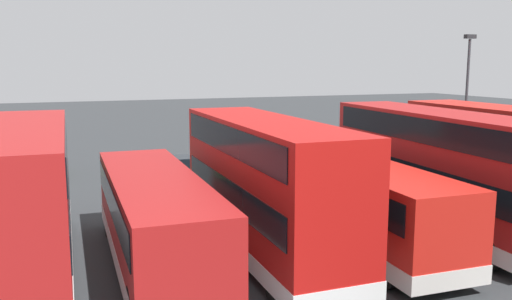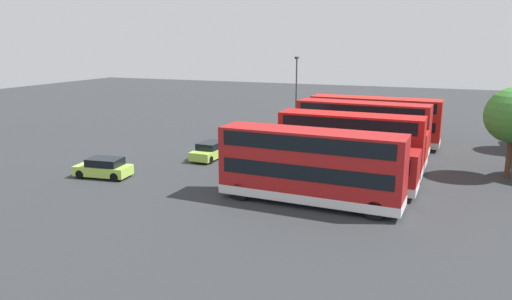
# 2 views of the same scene
# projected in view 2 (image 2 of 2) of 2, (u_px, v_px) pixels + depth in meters

# --- Properties ---
(ground_plane) EXTENTS (140.00, 140.00, 0.00)m
(ground_plane) POSITION_uv_depth(u_px,v_px,m) (239.00, 152.00, 42.50)
(ground_plane) COLOR #2D3033
(bus_single_deck_near_end) EXTENTS (3.40, 12.07, 2.95)m
(bus_single_deck_near_end) POSITION_uv_depth(u_px,v_px,m) (369.00, 122.00, 48.44)
(bus_single_deck_near_end) COLOR #B71411
(bus_single_deck_near_end) RESTS_ON ground
(bus_double_decker_second) EXTENTS (2.93, 12.02, 4.55)m
(bus_double_decker_second) POSITION_uv_depth(u_px,v_px,m) (374.00, 120.00, 44.81)
(bus_double_decker_second) COLOR red
(bus_double_decker_second) RESTS_ON ground
(bus_double_decker_third) EXTENTS (3.25, 11.52, 4.55)m
(bus_double_decker_third) POSITION_uv_depth(u_px,v_px,m) (362.00, 126.00, 41.52)
(bus_double_decker_third) COLOR #A51919
(bus_double_decker_third) RESTS_ON ground
(bus_single_deck_fourth) EXTENTS (3.05, 11.28, 2.95)m
(bus_single_deck_fourth) POSITION_uv_depth(u_px,v_px,m) (354.00, 144.00, 38.22)
(bus_single_deck_fourth) COLOR red
(bus_single_deck_fourth) RESTS_ON ground
(bus_double_decker_fifth) EXTENTS (2.81, 10.45, 4.55)m
(bus_double_decker_fifth) POSITION_uv_depth(u_px,v_px,m) (350.00, 143.00, 34.80)
(bus_double_decker_fifth) COLOR #B71411
(bus_double_decker_fifth) RESTS_ON ground
(bus_single_deck_sixth) EXTENTS (2.96, 10.53, 2.95)m
(bus_single_deck_sixth) POSITION_uv_depth(u_px,v_px,m) (337.00, 165.00, 31.75)
(bus_single_deck_sixth) COLOR #A51919
(bus_single_deck_sixth) RESTS_ON ground
(bus_double_decker_seventh) EXTENTS (3.02, 11.26, 4.55)m
(bus_double_decker_seventh) POSITION_uv_depth(u_px,v_px,m) (310.00, 165.00, 28.49)
(bus_double_decker_seventh) COLOR #A51919
(bus_double_decker_seventh) RESTS_ON ground
(box_truck_blue) EXTENTS (3.38, 7.75, 3.20)m
(box_truck_blue) POSITION_uv_depth(u_px,v_px,m) (373.00, 113.00, 54.13)
(box_truck_blue) COLOR navy
(box_truck_blue) RESTS_ON ground
(car_hatchback_silver) EXTENTS (4.04, 1.93, 1.43)m
(car_hatchback_silver) POSITION_uv_depth(u_px,v_px,m) (210.00, 151.00, 39.97)
(car_hatchback_silver) COLOR #A5D14C
(car_hatchback_silver) RESTS_ON ground
(car_small_green) EXTENTS (2.29, 4.17, 1.43)m
(car_small_green) POSITION_uv_depth(u_px,v_px,m) (104.00, 168.00, 34.57)
(car_small_green) COLOR #A5D14C
(car_small_green) RESTS_ON ground
(lamp_post_tall) EXTENTS (0.70, 0.30, 8.04)m
(lamp_post_tall) POSITION_uv_depth(u_px,v_px,m) (296.00, 87.00, 53.02)
(lamp_post_tall) COLOR #38383D
(lamp_post_tall) RESTS_ON ground
(waste_bin_yellow) EXTENTS (0.60, 0.60, 0.95)m
(waste_bin_yellow) POSITION_uv_depth(u_px,v_px,m) (236.00, 137.00, 46.91)
(waste_bin_yellow) COLOR yellow
(waste_bin_yellow) RESTS_ON ground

